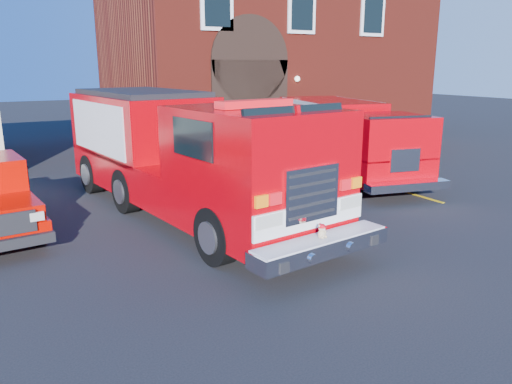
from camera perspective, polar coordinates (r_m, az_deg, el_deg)
ground at (r=11.47m, az=-2.96°, el=-5.01°), size 100.00×100.00×0.00m
parking_stripe_near at (r=16.03m, az=16.58°, el=0.04°), size 0.12×3.00×0.01m
parking_stripe_mid at (r=18.17m, az=9.81°, el=2.07°), size 0.12×3.00×0.01m
parking_stripe_far at (r=20.52m, az=4.53°, el=3.64°), size 0.12×3.00×0.01m
fire_station at (r=27.42m, az=0.74°, el=15.28°), size 15.20×10.20×8.45m
fire_engine at (r=12.87m, az=-8.30°, el=4.43°), size 4.04×10.39×3.12m
secondary_truck at (r=17.82m, az=10.11°, el=6.33°), size 4.11×8.17×2.54m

